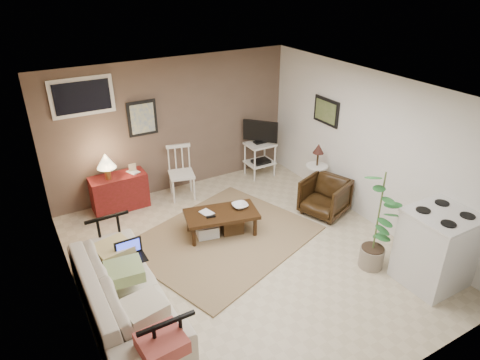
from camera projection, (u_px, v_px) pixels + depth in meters
floor at (245, 256)px, 6.17m from camera, size 5.00×5.00×0.00m
art_back at (142, 118)px, 7.17m from camera, size 0.50×0.03×0.60m
art_right at (326, 111)px, 7.28m from camera, size 0.03×0.60×0.45m
window at (82, 97)px, 6.55m from camera, size 0.96×0.03×0.60m
rug at (224, 238)px, 6.56m from camera, size 3.11×2.79×0.02m
coffee_table at (221, 221)px, 6.57m from camera, size 1.20×0.81×0.42m
sofa at (124, 285)px, 4.98m from camera, size 0.65×2.23×0.87m
sofa_pillows at (134, 290)px, 4.76m from camera, size 0.43×2.12×0.15m
sofa_end_rails at (135, 285)px, 5.07m from camera, size 0.60×2.23×0.75m
laptop at (130, 253)px, 5.32m from camera, size 0.34×0.25×0.23m
red_console at (118, 189)px, 7.22m from camera, size 0.92×0.41×1.06m
spindle_chair at (181, 174)px, 7.56m from camera, size 0.51×0.51×0.94m
tv_stand at (260, 147)px, 8.26m from camera, size 0.53×0.54×1.13m
side_table at (317, 165)px, 7.46m from camera, size 0.38×0.38×1.02m
armchair at (325, 195)px, 7.08m from camera, size 0.82×0.84×0.69m
potted_plant at (378, 218)px, 5.62m from camera, size 0.37×0.37×1.48m
stove at (436, 248)px, 5.48m from camera, size 0.80×0.75×1.05m
bowl at (240, 201)px, 6.58m from camera, size 0.24×0.08×0.24m
book_table at (202, 209)px, 6.38m from camera, size 0.15×0.05×0.21m
book_console at (129, 168)px, 7.13m from camera, size 0.15×0.07×0.21m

